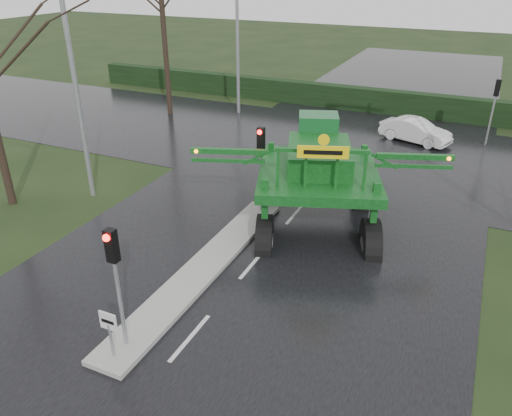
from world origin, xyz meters
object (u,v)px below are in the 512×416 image
at_px(traffic_signal_near, 114,264).
at_px(traffic_signal_far, 495,98).
at_px(white_sedan, 414,142).
at_px(street_light_left_far, 242,16).
at_px(keep_left_sign, 109,328).
at_px(traffic_signal_mid, 261,152).
at_px(street_light_left_near, 76,51).
at_px(crop_sprayer, 266,177).

relative_size(traffic_signal_near, traffic_signal_far, 1.00).
bearing_deg(traffic_signal_near, white_sedan, 78.08).
height_order(traffic_signal_far, street_light_left_far, street_light_left_far).
relative_size(keep_left_sign, traffic_signal_far, 0.38).
height_order(traffic_signal_mid, street_light_left_near, street_light_left_near).
bearing_deg(traffic_signal_far, street_light_left_far, 0.03).
relative_size(traffic_signal_far, street_light_left_far, 0.35).
distance_m(keep_left_sign, street_light_left_far, 23.11).
relative_size(crop_sprayer, white_sedan, 2.30).
bearing_deg(traffic_signal_near, traffic_signal_mid, 90.00).
bearing_deg(traffic_signal_near, traffic_signal_far, 69.64).
xyz_separation_m(street_light_left_far, white_sedan, (11.08, -1.15, -5.99)).
relative_size(traffic_signal_mid, crop_sprayer, 0.40).
height_order(traffic_signal_near, street_light_left_far, street_light_left_far).
bearing_deg(traffic_signal_far, street_light_left_near, 43.63).
height_order(keep_left_sign, traffic_signal_near, traffic_signal_near).
distance_m(crop_sprayer, white_sedan, 13.80).
bearing_deg(street_light_left_near, crop_sprayer, -2.58).
height_order(traffic_signal_near, white_sedan, traffic_signal_near).
height_order(traffic_signal_near, traffic_signal_far, same).
relative_size(keep_left_sign, white_sedan, 0.35).
height_order(traffic_signal_mid, street_light_left_far, street_light_left_far).
height_order(traffic_signal_mid, traffic_signal_far, same).
bearing_deg(keep_left_sign, white_sedan, 78.36).
distance_m(street_light_left_far, white_sedan, 12.65).
bearing_deg(street_light_left_near, traffic_signal_far, 43.63).
xyz_separation_m(traffic_signal_mid, traffic_signal_far, (7.80, 12.52, 0.00)).
distance_m(keep_left_sign, traffic_signal_far, 22.93).
bearing_deg(street_light_left_near, traffic_signal_mid, 12.21).
bearing_deg(traffic_signal_far, white_sedan, 17.86).
height_order(traffic_signal_near, traffic_signal_mid, same).
height_order(traffic_signal_far, white_sedan, traffic_signal_far).
relative_size(traffic_signal_far, crop_sprayer, 0.40).
bearing_deg(traffic_signal_far, keep_left_sign, 70.07).
relative_size(keep_left_sign, street_light_left_near, 0.14).
distance_m(traffic_signal_mid, crop_sprayer, 2.11).
xyz_separation_m(keep_left_sign, traffic_signal_far, (7.80, 21.51, 1.53)).
xyz_separation_m(keep_left_sign, traffic_signal_mid, (0.00, 8.99, 1.53)).
distance_m(traffic_signal_near, traffic_signal_mid, 8.50).
bearing_deg(white_sedan, keep_left_sign, -173.43).
height_order(keep_left_sign, traffic_signal_mid, traffic_signal_mid).
bearing_deg(white_sedan, traffic_signal_far, -53.93).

